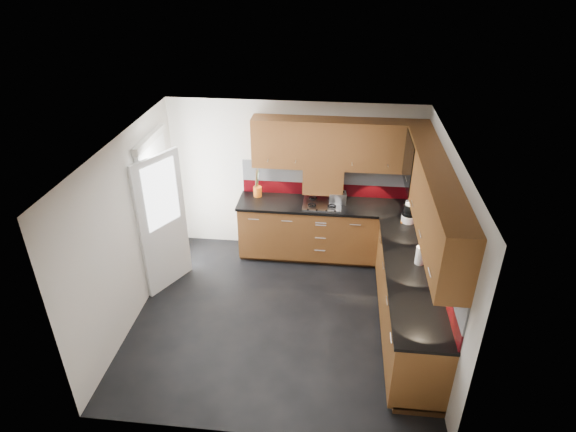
# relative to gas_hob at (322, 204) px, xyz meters

# --- Properties ---
(room) EXTENTS (4.00, 3.80, 2.64)m
(room) POSITION_rel_gas_hob_xyz_m (-0.45, -1.47, 0.54)
(room) COLOR black
(base_cabinets) EXTENTS (2.70, 3.20, 0.95)m
(base_cabinets) POSITION_rel_gas_hob_xyz_m (0.62, -0.75, -0.52)
(base_cabinets) COLOR #562913
(base_cabinets) RESTS_ON room
(countertop) EXTENTS (2.72, 3.22, 0.04)m
(countertop) POSITION_rel_gas_hob_xyz_m (0.60, -0.77, -0.03)
(countertop) COLOR black
(countertop) RESTS_ON base_cabinets
(backsplash) EXTENTS (2.70, 3.20, 0.54)m
(backsplash) POSITION_rel_gas_hob_xyz_m (0.83, -0.54, 0.26)
(backsplash) COLOR maroon
(backsplash) RESTS_ON countertop
(upper_cabinets) EXTENTS (2.50, 3.20, 0.72)m
(upper_cabinets) POSITION_rel_gas_hob_xyz_m (0.78, -0.69, 0.88)
(upper_cabinets) COLOR #562913
(upper_cabinets) RESTS_ON room
(extractor_hood) EXTENTS (0.60, 0.33, 0.40)m
(extractor_hood) POSITION_rel_gas_hob_xyz_m (0.00, 0.17, 0.33)
(extractor_hood) COLOR #562913
(extractor_hood) RESTS_ON room
(glass_cabinet) EXTENTS (0.32, 0.80, 0.66)m
(glass_cabinet) POSITION_rel_gas_hob_xyz_m (1.26, -0.40, 0.91)
(glass_cabinet) COLOR black
(glass_cabinet) RESTS_ON room
(back_door) EXTENTS (0.42, 1.19, 2.04)m
(back_door) POSITION_rel_gas_hob_xyz_m (-2.23, -0.72, 0.08)
(back_door) COLOR white
(back_door) RESTS_ON room
(gas_hob) EXTENTS (0.57, 0.50, 0.04)m
(gas_hob) POSITION_rel_gas_hob_xyz_m (0.00, 0.00, 0.00)
(gas_hob) COLOR silver
(gas_hob) RESTS_ON countertop
(utensil_pot) EXTENTS (0.13, 0.13, 0.46)m
(utensil_pot) POSITION_rel_gas_hob_xyz_m (-1.00, 0.17, 0.08)
(utensil_pot) COLOR #CB5C13
(utensil_pot) RESTS_ON countertop
(toaster) EXTENTS (0.26, 0.18, 0.18)m
(toaster) POSITION_rel_gas_hob_xyz_m (0.22, 0.07, 0.07)
(toaster) COLOR silver
(toaster) RESTS_ON countertop
(food_processor) EXTENTS (0.19, 0.19, 0.32)m
(food_processor) POSITION_rel_gas_hob_xyz_m (1.22, -0.39, 0.13)
(food_processor) COLOR white
(food_processor) RESTS_ON countertop
(paper_towel) EXTENTS (0.12, 0.12, 0.23)m
(paper_towel) POSITION_rel_gas_hob_xyz_m (1.24, -1.41, 0.10)
(paper_towel) COLOR white
(paper_towel) RESTS_ON countertop
(orange_cloth) EXTENTS (0.16, 0.15, 0.02)m
(orange_cloth) POSITION_rel_gas_hob_xyz_m (1.20, -0.39, -0.01)
(orange_cloth) COLOR orange
(orange_cloth) RESTS_ON countertop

